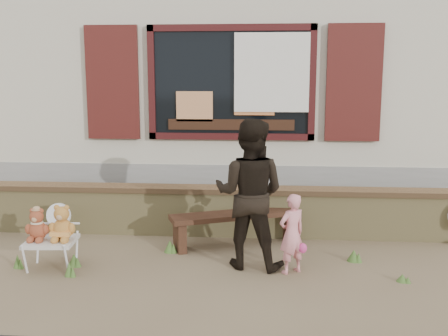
# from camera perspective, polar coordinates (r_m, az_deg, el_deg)

# --- Properties ---
(ground) EXTENTS (80.00, 80.00, 0.00)m
(ground) POSITION_cam_1_polar(r_m,az_deg,el_deg) (6.33, -0.43, -9.91)
(ground) COLOR brown
(ground) RESTS_ON ground
(shopfront) EXTENTS (8.04, 5.13, 4.00)m
(shopfront) POSITION_cam_1_polar(r_m,az_deg,el_deg) (10.43, 1.70, 9.15)
(shopfront) COLOR #BEB49A
(shopfront) RESTS_ON ground
(brick_wall) EXTENTS (7.10, 0.36, 0.67)m
(brick_wall) POSITION_cam_1_polar(r_m,az_deg,el_deg) (7.18, 0.25, -4.63)
(brick_wall) COLOR tan
(brick_wall) RESTS_ON ground
(bench) EXTENTS (1.69, 0.97, 0.43)m
(bench) POSITION_cam_1_polar(r_m,az_deg,el_deg) (6.75, 1.26, -5.82)
(bench) COLOR black
(bench) RESTS_ON ground
(folding_chair) EXTENTS (0.58, 0.52, 0.33)m
(folding_chair) POSITION_cam_1_polar(r_m,az_deg,el_deg) (6.28, -18.31, -7.69)
(folding_chair) COLOR beige
(folding_chair) RESTS_ON ground
(teddy_bear_left) EXTENTS (0.29, 0.26, 0.37)m
(teddy_bear_left) POSITION_cam_1_polar(r_m,az_deg,el_deg) (6.27, -19.65, -5.74)
(teddy_bear_left) COLOR brown
(teddy_bear_left) RESTS_ON folding_chair
(teddy_bear_right) EXTENTS (0.32, 0.29, 0.41)m
(teddy_bear_right) POSITION_cam_1_polar(r_m,az_deg,el_deg) (6.17, -17.19, -5.64)
(teddy_bear_right) COLOR #9E682B
(teddy_bear_right) RESTS_ON folding_chair
(child) EXTENTS (0.39, 0.36, 0.90)m
(child) POSITION_cam_1_polar(r_m,az_deg,el_deg) (5.83, 7.38, -7.11)
(child) COLOR pink
(child) RESTS_ON ground
(adult) EXTENTS (0.94, 0.80, 1.69)m
(adult) POSITION_cam_1_polar(r_m,az_deg,el_deg) (5.90, 2.81, -2.82)
(adult) COLOR black
(adult) RESTS_ON ground
(fan_left) EXTENTS (0.32, 0.22, 0.52)m
(fan_left) POSITION_cam_1_polar(r_m,az_deg,el_deg) (7.24, -17.42, -5.63)
(fan_left) COLOR white
(fan_left) RESTS_ON ground
(grass_tufts) EXTENTS (4.37, 0.99, 0.16)m
(grass_tufts) POSITION_cam_1_polar(r_m,az_deg,el_deg) (6.18, -4.36, -9.75)
(grass_tufts) COLOR #446628
(grass_tufts) RESTS_ON ground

